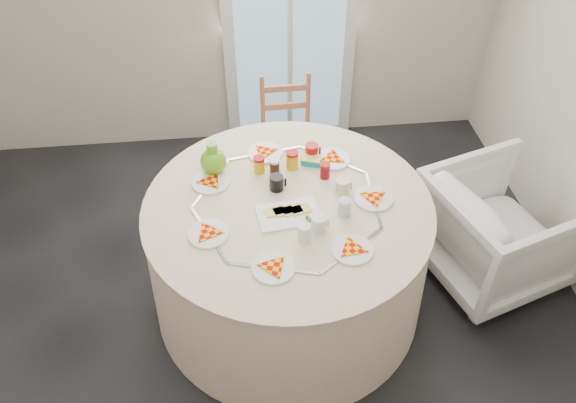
{
  "coord_description": "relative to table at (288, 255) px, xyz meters",
  "views": [
    {
      "loc": [
        -0.04,
        -1.96,
        2.8
      ],
      "look_at": [
        0.2,
        0.23,
        0.8
      ],
      "focal_mm": 35.0,
      "sensor_mm": 36.0,
      "label": 1
    }
  ],
  "objects": [
    {
      "name": "floor",
      "position": [
        -0.2,
        -0.23,
        -0.38
      ],
      "size": [
        4.0,
        4.0,
        0.0
      ],
      "primitive_type": "plane",
      "color": "black",
      "rests_on": "ground"
    },
    {
      "name": "glass_door",
      "position": [
        0.2,
        1.72,
        0.68
      ],
      "size": [
        1.0,
        0.08,
        2.1
      ],
      "primitive_type": "cube",
      "color": "silver",
      "rests_on": "floor"
    },
    {
      "name": "table",
      "position": [
        0.0,
        0.0,
        0.0
      ],
      "size": [
        1.61,
        1.61,
        0.81
      ],
      "primitive_type": "cylinder",
      "color": "beige",
      "rests_on": "floor"
    },
    {
      "name": "wooden_chair",
      "position": [
        0.12,
        1.09,
        0.09
      ],
      "size": [
        0.39,
        0.37,
        0.86
      ],
      "primitive_type": null,
      "rotation": [
        0.0,
        0.0,
        0.02
      ],
      "color": "#B67250",
      "rests_on": "floor"
    },
    {
      "name": "armchair",
      "position": [
        1.31,
        0.08,
        0.02
      ],
      "size": [
        0.93,
        0.96,
        0.79
      ],
      "primitive_type": "imported",
      "rotation": [
        0.0,
        0.0,
        1.89
      ],
      "color": "white",
      "rests_on": "floor"
    },
    {
      "name": "place_settings",
      "position": [
        -0.0,
        0.0,
        0.4
      ],
      "size": [
        1.44,
        1.44,
        0.02
      ],
      "primitive_type": null,
      "rotation": [
        0.0,
        0.0,
        0.34
      ],
      "color": "white",
      "rests_on": "table"
    },
    {
      "name": "jar_cluster",
      "position": [
        0.04,
        0.24,
        0.45
      ],
      "size": [
        0.46,
        0.33,
        0.12
      ],
      "primitive_type": null,
      "rotation": [
        0.0,
        0.0,
        0.32
      ],
      "color": "#984F1D",
      "rests_on": "table"
    },
    {
      "name": "butter_tub",
      "position": [
        0.17,
        0.33,
        0.41
      ],
      "size": [
        0.13,
        0.11,
        0.04
      ],
      "primitive_type": "cube",
      "rotation": [
        0.0,
        0.0,
        -0.36
      ],
      "color": "#088EA7",
      "rests_on": "table"
    },
    {
      "name": "green_pitcher",
      "position": [
        -0.39,
        0.32,
        0.49
      ],
      "size": [
        0.18,
        0.18,
        0.19
      ],
      "primitive_type": null,
      "rotation": [
        0.0,
        0.0,
        -0.23
      ],
      "color": "#63AE1C",
      "rests_on": "table"
    },
    {
      "name": "cheese_platter",
      "position": [
        -0.01,
        -0.09,
        0.4
      ],
      "size": [
        0.34,
        0.24,
        0.04
      ],
      "primitive_type": null,
      "rotation": [
        0.0,
        0.0,
        0.12
      ],
      "color": "silver",
      "rests_on": "table"
    },
    {
      "name": "mugs_glasses",
      "position": [
        0.13,
        0.01,
        0.44
      ],
      "size": [
        0.75,
        0.75,
        0.11
      ],
      "primitive_type": null,
      "rotation": [
        0.0,
        0.0,
        -0.35
      ],
      "color": "#9E9E9E",
      "rests_on": "table"
    }
  ]
}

